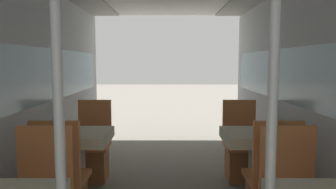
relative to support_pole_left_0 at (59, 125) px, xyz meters
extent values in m
cube|color=silver|center=(-0.76, 1.08, 0.00)|extent=(0.05, 6.31, 2.23)
cube|color=#8CB2C6|center=(-0.74, 1.08, 0.18)|extent=(0.03, 5.81, 0.58)
cube|color=silver|center=(1.85, 1.08, 0.00)|extent=(0.05, 6.31, 2.23)
cube|color=#8CB2C6|center=(1.84, 1.08, 0.18)|extent=(0.03, 5.81, 0.58)
cube|color=#D17A42|center=(-0.36, 0.74, -0.41)|extent=(0.41, 0.04, 0.52)
cylinder|color=silver|center=(0.00, 0.00, 0.00)|extent=(0.06, 0.06, 2.23)
cylinder|color=#B7B7BC|center=(-0.36, 1.68, -0.76)|extent=(0.11, 0.11, 0.68)
cube|color=#93704C|center=(-0.36, 1.68, -0.41)|extent=(0.59, 0.59, 0.02)
cube|color=beige|center=(-0.36, 1.68, -0.45)|extent=(0.63, 0.63, 0.11)
cube|color=#D17A42|center=(-0.36, 1.13, -0.69)|extent=(0.41, 0.41, 0.05)
cube|color=#D17A42|center=(-0.36, 0.94, -0.41)|extent=(0.41, 0.04, 0.52)
cube|color=#9C5B31|center=(-0.36, 2.23, -0.92)|extent=(0.35, 0.35, 0.40)
cube|color=#D17A42|center=(-0.36, 2.23, -0.69)|extent=(0.41, 0.41, 0.05)
cube|color=#D17A42|center=(-0.36, 2.41, -0.41)|extent=(0.41, 0.04, 0.52)
cube|color=#D17A42|center=(1.45, 0.74, -0.41)|extent=(0.41, 0.04, 0.52)
cylinder|color=silver|center=(1.09, 0.00, 0.00)|extent=(0.06, 0.06, 2.23)
cylinder|color=#B7B7BC|center=(1.45, 1.68, -0.76)|extent=(0.11, 0.11, 0.68)
cube|color=#93704C|center=(1.45, 1.68, -0.41)|extent=(0.59, 0.59, 0.02)
cube|color=beige|center=(1.45, 1.68, -0.45)|extent=(0.63, 0.63, 0.11)
cube|color=#D17A42|center=(1.45, 1.13, -0.69)|extent=(0.41, 0.41, 0.05)
cube|color=#D17A42|center=(1.45, 0.94, -0.41)|extent=(0.41, 0.04, 0.52)
cube|color=#9C5B31|center=(1.45, 2.23, -0.92)|extent=(0.35, 0.35, 0.40)
cube|color=#D17A42|center=(1.45, 2.23, -0.69)|extent=(0.41, 0.41, 0.05)
cube|color=#D17A42|center=(1.45, 2.41, -0.41)|extent=(0.41, 0.04, 0.52)
camera|label=1|loc=(0.56, -1.66, 0.32)|focal=35.00mm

